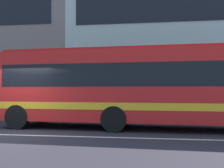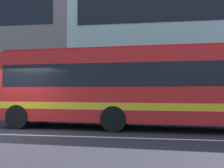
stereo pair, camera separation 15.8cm
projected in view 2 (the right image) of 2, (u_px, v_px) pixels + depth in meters
The scene contains 5 objects.
ground_plane at pixel (4, 134), 9.87m from camera, with size 160.00×160.00×0.00m, color #2D2A32.
lane_centre_line at pixel (4, 134), 9.87m from camera, with size 60.00×0.16×0.01m, color silver.
hedge_row_far at pixel (49, 109), 15.80m from camera, with size 17.50×1.10×1.08m, color #2F602D.
apartment_block_right at pixel (199, 33), 22.36m from camera, with size 19.03×10.30×12.59m.
transit_bus at pixel (136, 85), 11.43m from camera, with size 11.64×3.05×3.31m.
Camera 2 is at (5.44, -9.16, 1.59)m, focal length 43.87 mm.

